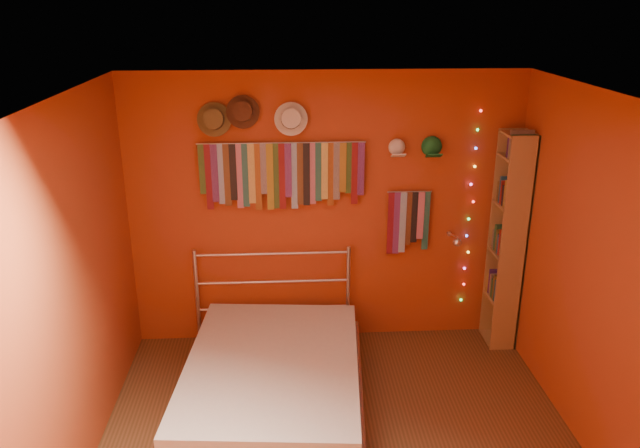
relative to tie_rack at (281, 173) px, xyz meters
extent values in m
cube|color=#953818|center=(0.39, 0.07, -0.39)|extent=(3.50, 0.02, 2.50)
cube|color=#953818|center=(2.14, -1.68, -0.39)|extent=(0.02, 3.50, 2.50)
cube|color=#953818|center=(-1.36, -1.68, -0.39)|extent=(0.02, 3.50, 2.50)
cube|color=white|center=(0.39, -1.68, 0.86)|extent=(3.50, 3.50, 0.02)
cylinder|color=silver|center=(0.01, 0.02, 0.26)|extent=(1.45, 0.01, 0.01)
cube|color=#284C1E|center=(-0.68, 0.01, 0.04)|extent=(0.06, 0.01, 0.44)
cube|color=#5C0D1A|center=(-0.63, 0.00, -0.03)|extent=(0.06, 0.01, 0.58)
cube|color=#38175D|center=(-0.57, -0.01, 0.00)|extent=(0.06, 0.01, 0.51)
cube|color=#7396CD|center=(-0.52, 0.01, -0.01)|extent=(0.06, 0.01, 0.53)
cube|color=#53391B|center=(-0.47, 0.00, -0.02)|extent=(0.06, 0.01, 0.55)
cube|color=black|center=(-0.42, -0.01, 0.01)|extent=(0.06, 0.01, 0.50)
cube|color=#B75B83|center=(-0.36, 0.01, -0.03)|extent=(0.06, 0.01, 0.57)
cube|color=#1A555E|center=(-0.31, 0.00, -0.02)|extent=(0.06, 0.01, 0.56)
cube|color=tan|center=(-0.26, -0.01, -0.01)|extent=(0.06, 0.01, 0.53)
cube|color=brown|center=(-0.20, 0.01, -0.04)|extent=(0.06, 0.01, 0.60)
cube|color=navy|center=(-0.15, 0.00, 0.03)|extent=(0.06, 0.01, 0.45)
cube|color=olive|center=(-0.10, -0.01, -0.04)|extent=(0.06, 0.01, 0.59)
cube|color=#2B4F1F|center=(-0.05, 0.01, -0.04)|extent=(0.06, 0.01, 0.58)
cube|color=maroon|center=(0.01, 0.00, -0.04)|extent=(0.06, 0.01, 0.59)
cube|color=#471966|center=(0.06, -0.01, 0.02)|extent=(0.06, 0.01, 0.48)
cube|color=#6793B7|center=(0.11, 0.01, -0.04)|extent=(0.06, 0.01, 0.59)
cube|color=#4A3218|center=(0.16, 0.00, -0.02)|extent=(0.06, 0.01, 0.55)
cube|color=black|center=(0.22, -0.01, -0.02)|extent=(0.06, 0.01, 0.56)
cube|color=#A95471|center=(0.27, 0.01, -0.02)|extent=(0.06, 0.01, 0.55)
cube|color=#19574F|center=(0.32, 0.00, 0.00)|extent=(0.06, 0.01, 0.52)
cube|color=#B4A948|center=(0.38, -0.01, 0.00)|extent=(0.06, 0.01, 0.50)
cube|color=brown|center=(0.43, 0.01, -0.03)|extent=(0.06, 0.01, 0.57)
cube|color=navy|center=(0.48, 0.00, 0.00)|extent=(0.06, 0.01, 0.51)
cube|color=#885B18|center=(0.53, -0.01, 0.04)|extent=(0.06, 0.01, 0.44)
cube|color=#244A1D|center=(0.59, 0.01, 0.03)|extent=(0.06, 0.01, 0.46)
cube|color=#620E0F|center=(0.64, 0.00, -0.02)|extent=(0.06, 0.01, 0.55)
cube|color=#3F175D|center=(0.69, -0.01, 0.02)|extent=(0.06, 0.01, 0.47)
cylinder|color=silver|center=(1.13, 0.02, -0.20)|extent=(0.40, 0.01, 0.01)
cube|color=maroon|center=(0.97, 0.01, -0.49)|extent=(0.06, 0.01, 0.59)
cube|color=#4F1A6B|center=(1.03, 0.00, -0.49)|extent=(0.06, 0.01, 0.58)
cube|color=#71A4CA|center=(1.08, -0.01, -0.48)|extent=(0.06, 0.01, 0.57)
cube|color=#4F291A|center=(1.13, 0.01, -0.45)|extent=(0.06, 0.01, 0.50)
cube|color=black|center=(1.19, 0.00, -0.44)|extent=(0.06, 0.01, 0.48)
cube|color=#AF5781|center=(1.24, -0.01, -0.42)|extent=(0.06, 0.01, 0.44)
cube|color=#1A5D53|center=(1.29, 0.01, -0.48)|extent=(0.06, 0.01, 0.55)
cylinder|color=brown|center=(-0.55, 0.01, 0.47)|extent=(0.29, 0.07, 0.28)
cylinder|color=brown|center=(-0.55, -0.04, 0.48)|extent=(0.17, 0.14, 0.19)
cylinder|color=#332314|center=(-0.55, -0.02, 0.47)|extent=(0.17, 0.06, 0.17)
cylinder|color=#482819|center=(-0.31, 0.01, 0.53)|extent=(0.28, 0.07, 0.28)
cylinder|color=#482819|center=(-0.31, -0.04, 0.54)|extent=(0.16, 0.14, 0.18)
cylinder|color=black|center=(-0.31, -0.02, 0.53)|extent=(0.17, 0.06, 0.17)
cylinder|color=silver|center=(0.09, 0.01, 0.46)|extent=(0.28, 0.07, 0.28)
cylinder|color=silver|center=(0.09, -0.04, 0.48)|extent=(0.17, 0.14, 0.18)
cylinder|color=black|center=(0.09, -0.02, 0.47)|extent=(0.17, 0.06, 0.17)
ellipsoid|color=white|center=(1.00, 0.02, 0.21)|extent=(0.16, 0.12, 0.16)
cube|color=white|center=(1.00, -0.08, 0.16)|extent=(0.12, 0.09, 0.05)
ellipsoid|color=#186F31|center=(1.31, 0.02, 0.21)|extent=(0.18, 0.14, 0.18)
cube|color=#186F31|center=(1.31, -0.09, 0.15)|extent=(0.13, 0.10, 0.05)
sphere|color=#FF3333|center=(1.72, 0.03, 0.51)|extent=(0.02, 0.02, 0.02)
sphere|color=#33FF4C|center=(1.70, 0.03, 0.35)|extent=(0.02, 0.02, 0.02)
sphere|color=#4C66FF|center=(1.70, 0.03, 0.18)|extent=(0.02, 0.02, 0.02)
sphere|color=yellow|center=(1.71, 0.03, 0.02)|extent=(0.02, 0.02, 0.02)
sphere|color=#FF4CCC|center=(1.69, 0.03, -0.14)|extent=(0.02, 0.02, 0.02)
sphere|color=#FF3333|center=(1.72, 0.03, -0.31)|extent=(0.02, 0.02, 0.02)
sphere|color=#33FF4C|center=(1.69, 0.03, -0.47)|extent=(0.02, 0.02, 0.02)
sphere|color=#4C66FF|center=(1.69, 0.03, -0.64)|extent=(0.02, 0.02, 0.02)
sphere|color=yellow|center=(1.72, 0.03, -0.80)|extent=(0.02, 0.02, 0.02)
sphere|color=#FF4CCC|center=(1.69, 0.03, -0.96)|extent=(0.02, 0.02, 0.02)
sphere|color=#FF3333|center=(1.70, 0.03, -1.13)|extent=(0.02, 0.02, 0.02)
sphere|color=#33FF4C|center=(1.69, 0.03, -1.29)|extent=(0.02, 0.02, 0.02)
cylinder|color=silver|center=(1.53, 0.05, -0.62)|extent=(0.04, 0.03, 0.04)
cylinder|color=silver|center=(1.53, -0.08, -0.59)|extent=(0.02, 0.28, 0.09)
sphere|color=white|center=(1.53, -0.23, -0.60)|extent=(0.08, 0.08, 0.08)
cube|color=#A28349|center=(2.01, -0.31, -0.64)|extent=(0.24, 0.02, 2.00)
cube|color=#A28349|center=(2.01, 0.01, -0.64)|extent=(0.24, 0.02, 2.00)
cube|color=#A28349|center=(2.12, -0.15, -0.64)|extent=(0.02, 0.34, 2.00)
cube|color=#A28349|center=(2.01, -0.15, -1.62)|extent=(0.24, 0.32, 0.02)
cube|color=#A28349|center=(2.01, -0.15, -1.19)|extent=(0.24, 0.32, 0.02)
cube|color=#A28349|center=(2.01, -0.15, -0.74)|extent=(0.24, 0.32, 0.02)
cube|color=#A28349|center=(2.01, -0.15, -0.29)|extent=(0.24, 0.32, 0.02)
cube|color=#A28349|center=(2.01, -0.15, 0.14)|extent=(0.24, 0.32, 0.02)
cube|color=#A28349|center=(2.01, -0.15, 0.34)|extent=(0.24, 0.32, 0.02)
cylinder|color=silver|center=(-0.80, -0.03, -1.17)|extent=(0.04, 0.04, 0.94)
cylinder|color=silver|center=(0.59, -0.03, -1.17)|extent=(0.04, 0.04, 0.94)
cylinder|color=silver|center=(-0.10, -0.03, -1.29)|extent=(1.39, 0.02, 0.02)
cylinder|color=silver|center=(-0.10, -0.03, -1.02)|extent=(1.39, 0.02, 0.02)
cylinder|color=silver|center=(-0.10, -0.03, -0.74)|extent=(1.39, 0.02, 0.02)
cube|color=silver|center=(-0.10, -1.03, -1.42)|extent=(1.49, 1.99, 0.38)
cylinder|color=silver|center=(-0.80, -1.03, -1.44)|extent=(0.19, 1.88, 0.03)
cylinder|color=silver|center=(0.59, -1.03, -1.44)|extent=(0.19, 1.88, 0.03)
camera|label=1|loc=(0.02, -5.23, 1.42)|focal=35.00mm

